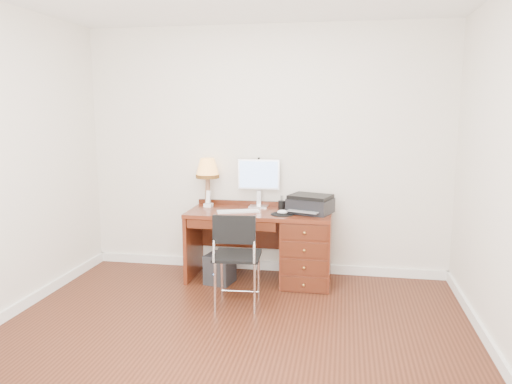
% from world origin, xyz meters
% --- Properties ---
extents(ground, '(4.00, 4.00, 0.00)m').
position_xyz_m(ground, '(0.00, 0.00, 0.00)').
color(ground, '#37170C').
rests_on(ground, ground).
extents(room_shell, '(4.00, 4.00, 4.00)m').
position_xyz_m(room_shell, '(0.00, 0.63, 0.05)').
color(room_shell, silver).
rests_on(room_shell, ground).
extents(desk, '(1.50, 0.67, 0.75)m').
position_xyz_m(desk, '(0.32, 1.40, 0.41)').
color(desk, '#5F2414').
rests_on(desk, ground).
extents(monitor, '(0.45, 0.16, 0.52)m').
position_xyz_m(monitor, '(-0.05, 1.64, 1.08)').
color(monitor, silver).
rests_on(monitor, desk).
extents(keyboard, '(0.45, 0.26, 0.02)m').
position_xyz_m(keyboard, '(-0.21, 1.32, 0.76)').
color(keyboard, white).
rests_on(keyboard, desk).
extents(mouse_pad, '(0.24, 0.24, 0.05)m').
position_xyz_m(mouse_pad, '(0.26, 1.27, 0.76)').
color(mouse_pad, black).
rests_on(mouse_pad, desk).
extents(printer, '(0.51, 0.45, 0.19)m').
position_xyz_m(printer, '(0.53, 1.42, 0.84)').
color(printer, black).
rests_on(printer, desk).
extents(leg_lamp, '(0.26, 0.26, 0.53)m').
position_xyz_m(leg_lamp, '(-0.61, 1.58, 1.14)').
color(leg_lamp, black).
rests_on(leg_lamp, desk).
extents(phone, '(0.09, 0.09, 0.18)m').
position_xyz_m(phone, '(-0.59, 1.54, 0.80)').
color(phone, white).
rests_on(phone, desk).
extents(pen_cup, '(0.07, 0.07, 0.09)m').
position_xyz_m(pen_cup, '(0.22, 1.53, 0.80)').
color(pen_cup, black).
rests_on(pen_cup, desk).
extents(chair, '(0.45, 0.45, 0.89)m').
position_xyz_m(chair, '(-0.09, 0.61, 0.54)').
color(chair, black).
rests_on(chair, ground).
extents(equipment_box, '(0.32, 0.32, 0.31)m').
position_xyz_m(equipment_box, '(-0.39, 1.23, 0.15)').
color(equipment_box, black).
rests_on(equipment_box, ground).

